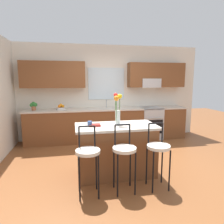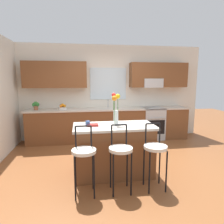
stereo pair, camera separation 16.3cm
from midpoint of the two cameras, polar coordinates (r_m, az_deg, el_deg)
name	(u,v)px [view 1 (the left image)]	position (r m, az deg, el deg)	size (l,w,h in m)	color
ground_plane	(123,164)	(4.30, 1.90, -14.41)	(14.00, 14.00, 0.00)	brown
back_wall_assembly	(107,87)	(5.90, -2.17, 7.09)	(5.60, 0.50, 2.70)	silver
counter_run	(108,124)	(5.75, -1.90, -3.44)	(4.56, 0.64, 0.92)	brown
sink_faucet	(106,103)	(5.79, -2.38, 2.62)	(0.02, 0.13, 0.23)	#B7BABC
oven_range	(150,123)	(6.05, 10.03, -2.99)	(0.60, 0.64, 0.92)	#B7BABC
kitchen_island	(116,150)	(3.70, -0.12, -10.66)	(1.44, 0.74, 0.92)	brown
bar_stool_near	(88,155)	(3.04, -8.40, -11.86)	(0.36, 0.36, 1.04)	black
bar_stool_middle	(124,152)	(3.11, 1.98, -11.27)	(0.36, 0.36, 1.04)	black
bar_stool_far	(158,150)	(3.27, 11.57, -10.40)	(0.36, 0.36, 1.04)	black
flower_vase	(118,108)	(3.56, 0.27, 1.09)	(0.16, 0.15, 0.57)	silver
mug_ceramic	(90,124)	(3.52, -7.64, -3.30)	(0.08, 0.08, 0.09)	#33518C
cookbook	(94,125)	(3.52, -6.32, -3.73)	(0.20, 0.15, 0.03)	maroon
fruit_bowl_oranges	(61,108)	(5.60, -15.09, 1.23)	(0.24, 0.24, 0.16)	silver
potted_plant_small	(34,105)	(5.68, -22.13, 1.73)	(0.20, 0.14, 0.23)	#9E5B3D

